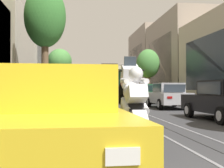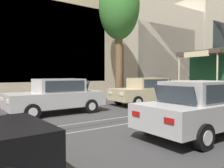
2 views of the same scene
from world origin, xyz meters
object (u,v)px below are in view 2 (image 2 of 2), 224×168
at_px(parked_car_silver_mid_right, 202,107).
at_px(street_tree_kerb_left_second, 119,8).
at_px(parked_car_brown_fifth_left, 205,87).
at_px(parked_car_beige_fourth_left, 146,91).
at_px(parked_car_silver_mid_left, 57,96).

xyz_separation_m(parked_car_silver_mid_right, street_tree_kerb_left_second, (-7.84, 2.80, 5.28)).
bearing_deg(parked_car_brown_fifth_left, parked_car_beige_fourth_left, -88.27).
distance_m(parked_car_beige_fourth_left, street_tree_kerb_left_second, 5.66).
bearing_deg(parked_car_silver_mid_right, street_tree_kerb_left_second, 160.32).
height_order(parked_car_brown_fifth_left, street_tree_kerb_left_second, street_tree_kerb_left_second).
xyz_separation_m(parked_car_brown_fifth_left, parked_car_silver_mid_right, (6.05, -9.73, 0.00)).
relative_size(parked_car_beige_fourth_left, parked_car_silver_mid_right, 1.01).
bearing_deg(street_tree_kerb_left_second, parked_car_brown_fifth_left, 75.49).
bearing_deg(parked_car_silver_mid_left, parked_car_silver_mid_right, 20.31).
distance_m(parked_car_silver_mid_left, street_tree_kerb_left_second, 7.52).
height_order(parked_car_beige_fourth_left, parked_car_brown_fifth_left, same).
xyz_separation_m(parked_car_silver_mid_left, parked_car_brown_fifth_left, (-0.11, 11.93, 0.00)).
bearing_deg(parked_car_silver_mid_right, parked_car_silver_mid_left, -159.69).
xyz_separation_m(parked_car_beige_fourth_left, parked_car_silver_mid_right, (5.85, -3.34, 0.00)).
bearing_deg(parked_car_silver_mid_left, parked_car_beige_fourth_left, 89.20).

